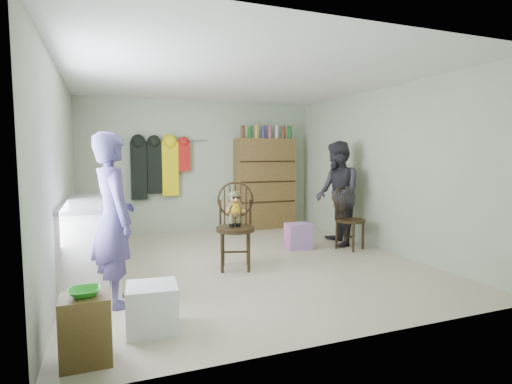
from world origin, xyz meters
name	(u,v)px	position (x,y,z in m)	size (l,w,h in m)	color
ground_plane	(244,262)	(0.00, 0.00, 0.00)	(5.00, 5.00, 0.00)	beige
room_walls	(232,148)	(0.00, 0.53, 1.58)	(5.00, 5.00, 5.00)	#B1BFA0
counter	(91,239)	(-1.95, 0.00, 0.47)	(0.64, 1.86, 0.94)	silver
stool	(86,329)	(-1.94, -2.12, 0.25)	(0.34, 0.29, 0.49)	brown
bowl	(85,292)	(-1.94, -2.12, 0.52)	(0.22, 0.22, 0.05)	green
plastic_tub	(152,308)	(-1.44, -1.75, 0.20)	(0.42, 0.40, 0.40)	white
chair_front	(235,218)	(-0.20, -0.21, 0.66)	(0.63, 0.63, 1.13)	#362513
chair_far	(347,216)	(1.77, 0.16, 0.53)	(0.58, 0.58, 0.98)	#362513
striped_bag	(298,236)	(1.06, 0.43, 0.20)	(0.38, 0.30, 0.40)	pink
person_left	(113,219)	(-1.71, -0.99, 0.85)	(0.62, 0.41, 1.71)	#4F4680
person_right	(337,193)	(1.77, 0.45, 0.85)	(0.83, 0.65, 1.71)	#2D2B33
dresser	(265,183)	(1.25, 2.30, 0.92)	(1.20, 0.39, 2.06)	brown
coat_rack	(159,167)	(-0.83, 2.38, 1.25)	(1.42, 0.12, 1.09)	#99999E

